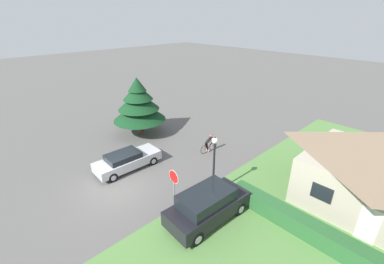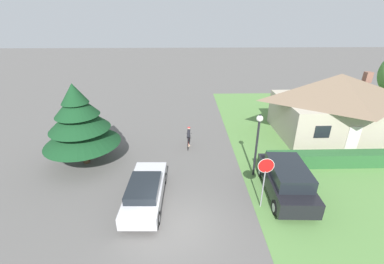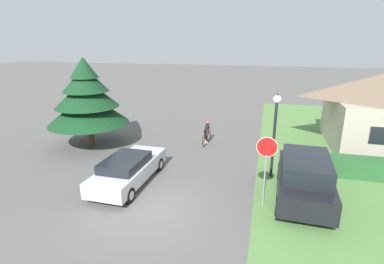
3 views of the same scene
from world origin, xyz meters
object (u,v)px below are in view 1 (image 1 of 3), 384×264
cyclist (209,144)px  stop_sign (174,183)px  parked_suv_right (207,205)px  sedan_left_lane (127,160)px  conifer_tall_near (139,104)px  street_lamp (214,155)px

cyclist → stop_sign: 7.74m
cyclist → parked_suv_right: (5.22, -5.70, 0.22)m
stop_sign → cyclist: bearing=-58.6°
sedan_left_lane → parked_suv_right: 7.60m
conifer_tall_near → cyclist: bearing=16.5°
sedan_left_lane → conifer_tall_near: 6.55m
stop_sign → conifer_tall_near: 11.56m
stop_sign → sedan_left_lane: bearing=-1.9°
sedan_left_lane → parked_suv_right: (7.58, 0.49, 0.24)m
cyclist → conifer_tall_near: bearing=112.2°
stop_sign → conifer_tall_near: size_ratio=0.53×
parked_suv_right → stop_sign: size_ratio=1.70×
cyclist → stop_sign: size_ratio=0.60×
sedan_left_lane → parked_suv_right: bearing=-84.7°
stop_sign → conifer_tall_near: (-10.54, 4.65, 0.91)m
sedan_left_lane → cyclist: bearing=-19.3°
parked_suv_right → stop_sign: bearing=124.9°
stop_sign → street_lamp: size_ratio=0.71×
conifer_tall_near → parked_suv_right: bearing=-16.8°
sedan_left_lane → stop_sign: stop_sign is taller
parked_suv_right → cyclist: bearing=45.1°
stop_sign → street_lamp: 2.97m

